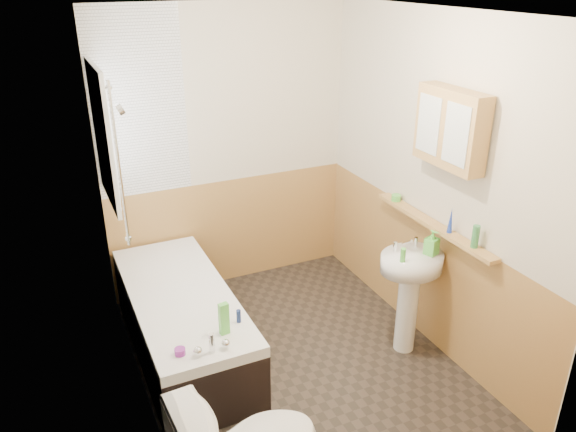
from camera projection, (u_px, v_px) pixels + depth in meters
The scene contains 24 objects.
floor at pixel (296, 362), 4.25m from camera, with size 2.80×2.80×0.00m, color black.
ceiling at pixel (299, 12), 3.23m from camera, with size 2.80×2.80×0.00m, color white.
wall_back at pixel (228, 152), 4.90m from camera, with size 2.20×0.02×2.50m, color beige.
wall_front at pixel (431, 322), 2.57m from camera, with size 2.20×0.02×2.50m, color beige.
wall_left at pixel (128, 242), 3.31m from camera, with size 0.02×2.80×2.50m, color beige.
wall_right at pixel (432, 186), 4.16m from camera, with size 0.02×2.80×2.50m, color beige.
wainscot_right at pixel (420, 274), 4.46m from camera, with size 0.01×2.80×1.00m, color tan.
wainscot_back at pixel (232, 231), 5.19m from camera, with size 2.20×0.01×1.00m, color tan.
tile_cladding_left at pixel (132, 241), 3.32m from camera, with size 0.01×2.80×2.50m, color white.
tile_return_back at pixel (138, 104), 4.40m from camera, with size 0.75×0.01×1.50m, color white.
window at pixel (104, 135), 3.95m from camera, with size 0.03×0.79×0.99m.
bathtub at pixel (183, 321), 4.24m from camera, with size 0.70×1.75×0.68m.
shower_riser at pixel (119, 152), 3.54m from camera, with size 0.10×0.07×1.11m.
sink at pixel (410, 283), 4.17m from camera, with size 0.48×0.39×0.93m.
pine_shelf at pixel (433, 224), 4.12m from camera, with size 0.10×1.27×0.03m, color tan.
medicine_cabinet at pixel (450, 128), 3.72m from camera, with size 0.15×0.58×0.52m.
foam_can at pixel (475, 237), 3.72m from camera, with size 0.05×0.05×0.16m, color #388447.
green_bottle at pixel (451, 220), 3.93m from camera, with size 0.04×0.04×0.19m, color #19339E.
black_jar at pixel (396, 198), 4.49m from camera, with size 0.08×0.08×0.05m, color #59C647.
soap_bottle at pixel (431, 249), 4.06m from camera, with size 0.08×0.19×0.09m, color #59C647.
clear_bottle at pixel (403, 255), 3.95m from camera, with size 0.04×0.04×0.11m, color #59C647.
blue_gel at pixel (224, 319), 3.63m from camera, with size 0.06×0.04×0.23m, color #59C647.
cream_jar at pixel (180, 352), 3.47m from camera, with size 0.07×0.07×0.04m, color purple.
orange_bottle at pixel (239, 316), 3.78m from camera, with size 0.03×0.03×0.09m, color navy.
Camera 1 is at (-1.50, -3.08, 2.74)m, focal length 35.00 mm.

